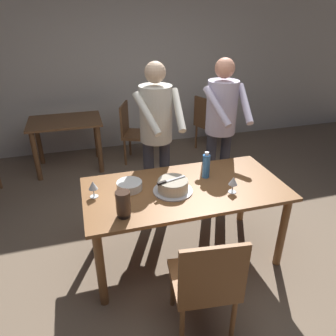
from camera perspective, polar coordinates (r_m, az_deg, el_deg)
The scene contains 16 objects.
ground_plane at distance 3.20m, azimuth 2.80°, elevation -15.19°, with size 14.00×14.00×0.00m, color #7A6651.
back_wall at distance 5.31m, azimuth -7.67°, elevation 18.07°, with size 10.00×0.12×2.70m, color beige.
main_dining_table at distance 2.81m, azimuth 3.09°, elevation -5.36°, with size 1.75×0.87×0.75m.
cake_on_platter at distance 2.67m, azimuth 0.90°, elevation -3.28°, with size 0.34×0.34×0.11m.
cake_knife at distance 2.61m, azimuth -0.42°, elevation -2.48°, with size 0.27×0.09×0.02m.
plate_stack at distance 2.73m, azimuth -6.98°, elevation -3.16°, with size 0.22×0.22×0.07m.
wine_glass_near at distance 2.69m, azimuth 11.70°, elevation -2.39°, with size 0.08×0.08×0.14m.
wine_glass_far at distance 2.65m, azimuth -13.40°, elevation -3.15°, with size 0.08×0.08×0.14m.
water_bottle at distance 2.89m, azimuth 6.90°, elevation 0.42°, with size 0.07×0.07×0.25m.
hurricane_lamp at distance 2.36m, azimuth -8.08°, elevation -6.45°, with size 0.11×0.11×0.21m.
person_cutting_cake at distance 3.16m, azimuth -2.10°, elevation 7.09°, with size 0.46×0.57×1.72m.
person_standing_beside at distance 3.42m, azimuth 9.57°, elevation 8.30°, with size 0.47×0.56×1.72m.
chair_near_side at distance 2.29m, azimuth 6.89°, elevation -19.68°, with size 0.49×0.49×0.90m.
background_table at distance 4.76m, azimuth -17.91°, elevation 6.35°, with size 1.00×0.70×0.74m.
background_chair_0 at distance 5.23m, azimuth 7.45°, elevation 8.24°, with size 0.57×0.57×0.90m.
background_chair_1 at distance 4.83m, azimuth -6.27°, elevation 6.73°, with size 0.57×0.57×0.90m.
Camera 1 is at (-0.81, -2.24, 2.15)m, focal length 33.75 mm.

